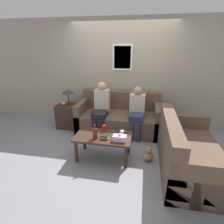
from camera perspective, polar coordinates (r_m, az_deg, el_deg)
name	(u,v)px	position (r m, az deg, el deg)	size (l,w,h in m)	color
ground_plane	(115,140)	(3.95, 1.01, -9.07)	(16.00, 16.00, 0.00)	gray
wall_back	(122,74)	(4.49, 3.37, 12.34)	(9.00, 0.08, 2.60)	#9E937F
couch_main	(119,118)	(4.29, 2.25, -1.82)	(1.94, 0.92, 0.91)	brown
couch_side	(187,153)	(3.21, 23.28, -12.32)	(0.92, 1.65, 0.91)	brown
coffee_table	(103,139)	(3.21, -2.87, -8.81)	(1.01, 0.55, 0.46)	#382319
side_table_with_lamp	(68,114)	(4.57, -14.17, -0.64)	(0.47, 0.47, 0.99)	#382319
wine_bottle	(95,133)	(3.05, -5.55, -6.95)	(0.08, 0.08, 0.27)	#562319
drinking_glass	(122,133)	(3.16, 3.33, -6.85)	(0.07, 0.07, 0.09)	silver
book_stack	(105,137)	(3.07, -2.41, -8.12)	(0.16, 0.12, 0.06)	#237547
soda_can	(104,128)	(3.30, -2.56, -5.29)	(0.07, 0.07, 0.12)	red
tissue_box	(120,138)	(2.99, 2.51, -8.50)	(0.23, 0.12, 0.14)	silver
person_left	(101,106)	(4.06, -3.57, 1.83)	(0.34, 0.62, 1.20)	black
person_right	(137,110)	(3.95, 8.09, 0.64)	(0.34, 0.58, 1.13)	#2D334C
teddy_bear	(148,154)	(3.34, 11.72, -13.42)	(0.18, 0.18, 0.28)	#A87A51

